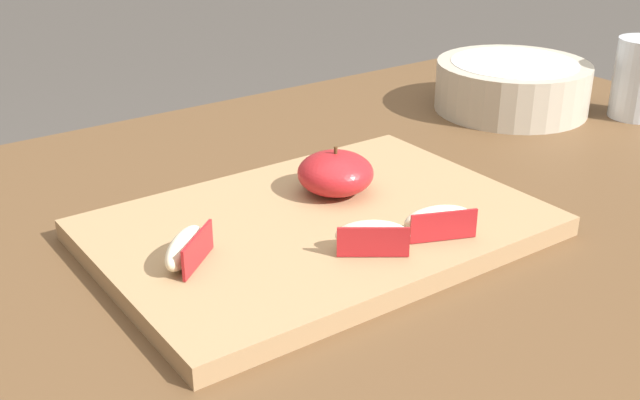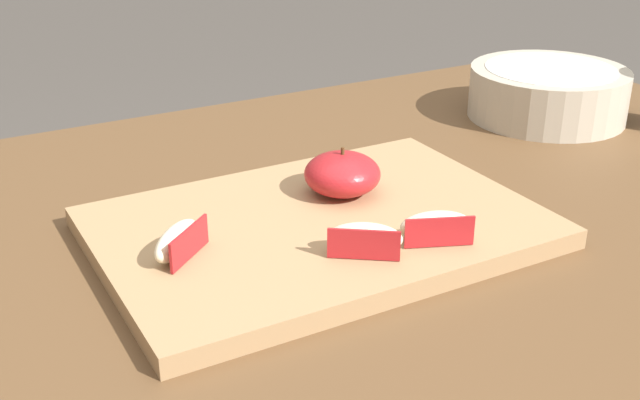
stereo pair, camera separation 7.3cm
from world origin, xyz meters
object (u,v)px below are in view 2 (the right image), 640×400
Objects in this scene: apple_wedge_back at (178,241)px; ceramic_fruit_bowl at (548,92)px; apple_half_skin_up at (342,174)px; apple_wedge_left at (365,239)px; cutting_board at (320,229)px; apple_wedge_middle at (436,227)px.

ceramic_fruit_bowl is (0.57, 0.17, 0.00)m from apple_wedge_back.
apple_half_skin_up reaches higher than apple_wedge_left.
apple_wedge_left is 0.49m from ceramic_fruit_bowl.
ceramic_fruit_bowl is (0.39, 0.12, -0.00)m from apple_half_skin_up.
apple_half_skin_up is 1.17× the size of apple_wedge_left.
apple_wedge_back reaches higher than cutting_board.
cutting_board is 0.46m from ceramic_fruit_bowl.
apple_wedge_back is 0.93× the size of apple_wedge_middle.
apple_wedge_middle is at bearing -81.53° from apple_half_skin_up.
apple_half_skin_up is at bearing -162.69° from ceramic_fruit_bowl.
apple_wedge_middle is 0.33× the size of ceramic_fruit_bowl.
cutting_board is 0.08m from apple_wedge_left.
apple_half_skin_up is 0.37× the size of ceramic_fruit_bowl.
apple_wedge_left is 0.07m from apple_wedge_middle.
ceramic_fruit_bowl is at bearing 16.13° from apple_wedge_back.
apple_wedge_left is at bearing 170.70° from apple_wedge_middle.
cutting_board is 0.14m from apple_wedge_back.
cutting_board is 0.11m from apple_wedge_middle.
apple_wedge_middle is 0.44m from ceramic_fruit_bowl.
apple_wedge_back is 0.22m from apple_wedge_middle.
ceramic_fruit_bowl is at bearing 28.77° from apple_wedge_left.
apple_wedge_middle is (0.21, -0.08, 0.00)m from apple_wedge_back.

